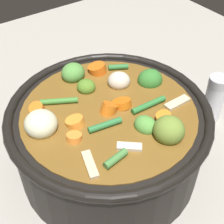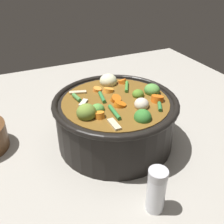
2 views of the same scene
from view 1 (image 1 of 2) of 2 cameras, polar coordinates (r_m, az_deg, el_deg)
name	(u,v)px [view 1 (image 1 of 2)]	position (r m, az deg, el deg)	size (l,w,h in m)	color
ground_plane	(109,163)	(0.53, -0.49, -8.86)	(1.10, 1.10, 0.00)	#9E998E
cooking_pot	(109,136)	(0.48, -0.53, -4.19)	(0.29, 0.29, 0.14)	black
salt_shaker	(214,99)	(0.59, 17.51, 2.25)	(0.03, 0.03, 0.09)	silver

